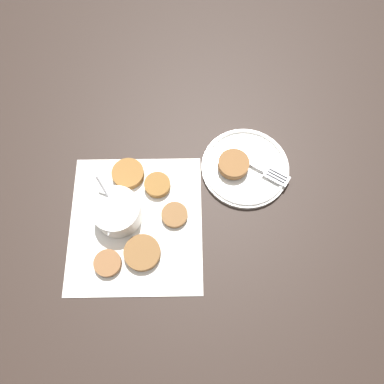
% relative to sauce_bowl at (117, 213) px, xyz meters
% --- Properties ---
extents(ground_plane, '(4.00, 4.00, 0.00)m').
position_rel_sauce_bowl_xyz_m(ground_plane, '(0.02, 0.02, -0.03)').
color(ground_plane, black).
extents(napkin, '(0.37, 0.35, 0.00)m').
position_rel_sauce_bowl_xyz_m(napkin, '(0.01, 0.04, -0.03)').
color(napkin, silver).
rests_on(napkin, ground_plane).
extents(sauce_bowl, '(0.11, 0.10, 0.10)m').
position_rel_sauce_bowl_xyz_m(sauce_bowl, '(0.00, 0.00, 0.00)').
color(sauce_bowl, white).
rests_on(sauce_bowl, napkin).
extents(fritter_0, '(0.06, 0.06, 0.01)m').
position_rel_sauce_bowl_xyz_m(fritter_0, '(0.11, 0.00, -0.02)').
color(fritter_0, brown).
rests_on(fritter_0, napkin).
extents(fritter_1, '(0.06, 0.06, 0.02)m').
position_rel_sauce_bowl_xyz_m(fritter_1, '(-0.09, 0.07, -0.02)').
color(fritter_1, brown).
rests_on(fritter_1, napkin).
extents(fritter_2, '(0.06, 0.06, 0.01)m').
position_rel_sauce_bowl_xyz_m(fritter_2, '(-0.02, 0.12, -0.02)').
color(fritter_2, brown).
rests_on(fritter_2, napkin).
extents(fritter_3, '(0.08, 0.08, 0.02)m').
position_rel_sauce_bowl_xyz_m(fritter_3, '(0.07, 0.07, -0.02)').
color(fritter_3, brown).
rests_on(fritter_3, napkin).
extents(fritter_4, '(0.07, 0.07, 0.02)m').
position_rel_sauce_bowl_xyz_m(fritter_4, '(-0.10, -0.00, -0.02)').
color(fritter_4, brown).
rests_on(fritter_4, napkin).
extents(serving_plate, '(0.20, 0.20, 0.02)m').
position_rel_sauce_bowl_xyz_m(serving_plate, '(-0.17, 0.26, -0.02)').
color(serving_plate, white).
rests_on(serving_plate, ground_plane).
extents(fritter_on_plate, '(0.07, 0.07, 0.02)m').
position_rel_sauce_bowl_xyz_m(fritter_on_plate, '(-0.16, 0.23, -0.00)').
color(fritter_on_plate, brown).
rests_on(fritter_on_plate, serving_plate).
extents(fork, '(0.07, 0.15, 0.00)m').
position_rel_sauce_bowl_xyz_m(fork, '(-0.16, 0.30, -0.01)').
color(fork, silver).
rests_on(fork, serving_plate).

